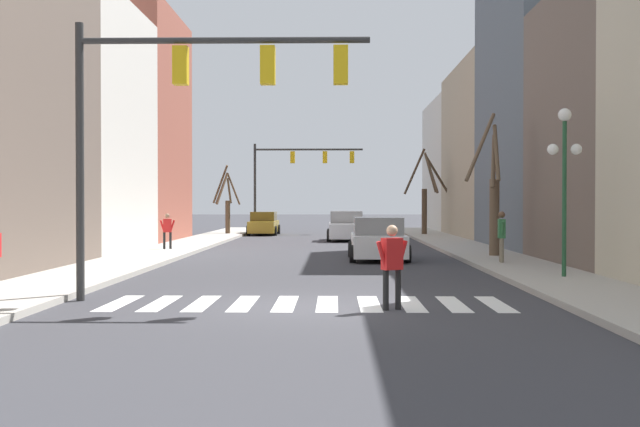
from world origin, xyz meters
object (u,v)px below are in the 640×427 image
Objects in this scene: traffic_signal_far at (295,166)px; car_parked_right_far at (378,240)px; pedestrian_crossing_street at (502,232)px; street_lamp_right_corner at (564,158)px; traffic_signal_near at (188,95)px; street_tree_right_near at (493,198)px; street_tree_left_mid at (426,194)px; pedestrian_waiting_at_curb at (167,228)px; pedestrian_near_right_corner at (392,260)px; car_at_intersection at (346,227)px; car_parked_left_near at (264,224)px; street_tree_left_far at (226,202)px.

car_parked_right_far is at bearing -79.75° from traffic_signal_far.
pedestrian_crossing_street is (8.44, -27.33, -3.56)m from traffic_signal_far.
pedestrian_crossing_street is (-0.62, 4.88, -2.22)m from street_lamp_right_corner.
traffic_signal_near is 3.76× the size of pedestrian_crossing_street.
street_tree_left_mid is (-0.12, 19.66, 0.41)m from street_tree_right_near.
pedestrian_waiting_at_curb is 0.28× the size of street_tree_right_near.
pedestrian_near_right_corner is 14.35m from street_tree_right_near.
traffic_signal_near is 33.16m from street_tree_left_mid.
car_at_intersection is 2.42× the size of pedestrian_near_right_corner.
street_tree_left_far reaches higher than car_parked_left_near.
street_tree_right_near is 24.17m from street_tree_left_far.
car_at_intersection is at bearing -39.36° from street_tree_left_far.
pedestrian_near_right_corner is at bearing -170.41° from car_parked_left_near.
car_parked_right_far is 0.79× the size of street_tree_right_near.
street_tree_left_far is (-7.77, 6.37, 1.41)m from car_at_intersection.
pedestrian_waiting_at_curb is 13.91m from street_tree_right_near.
street_tree_right_near reaches higher than car_parked_right_far.
pedestrian_near_right_corner is (8.44, -17.24, -0.05)m from pedestrian_waiting_at_curb.
street_lamp_right_corner is 31.31m from street_tree_left_far.
traffic_signal_near is 26.62m from car_at_intersection.
pedestrian_waiting_at_curb is (-4.04, 15.96, -3.48)m from traffic_signal_near.
pedestrian_near_right_corner is (4.40, -1.28, -3.53)m from traffic_signal_near.
car_at_intersection is 27.34m from pedestrian_near_right_corner.
car_parked_right_far is 22.33m from street_tree_left_far.
traffic_signal_far is 28.82m from pedestrian_crossing_street.
pedestrian_near_right_corner is at bearing -109.94° from street_tree_right_near.
street_tree_left_far is (-2.34, -1.39, 1.47)m from car_parked_left_near.
pedestrian_waiting_at_curb is (-2.52, -17.86, 0.34)m from car_parked_left_near.
street_lamp_right_corner is 2.66× the size of pedestrian_crossing_street.
street_tree_right_near is at bearing -57.06° from street_tree_left_far.
street_tree_left_far is at bearing -103.22° from pedestrian_waiting_at_curb.
pedestrian_waiting_at_curb is at bearing 65.80° from car_parked_right_far.
car_parked_left_near is (-5.43, 7.76, -0.06)m from car_at_intersection.
car_parked_right_far is at bearing -120.08° from pedestrian_crossing_street.
street_lamp_right_corner reaches higher than pedestrian_near_right_corner.
traffic_signal_far is 38.03m from pedestrian_near_right_corner.
street_tree_left_far reaches higher than car_parked_right_far.
street_tree_left_mid is (0.24, 22.78, 1.57)m from pedestrian_crossing_street.
traffic_signal_near is 4.19× the size of pedestrian_waiting_at_curb.
street_tree_left_far is at bearing 122.94° from street_tree_right_near.
street_tree_left_far is at bearing 75.43° from pedestrian_near_right_corner.
traffic_signal_far is 25.88m from street_tree_right_near.
street_tree_right_near is at bearing -158.89° from car_at_intersection.
traffic_signal_far reaches higher than car_parked_left_near.
traffic_signal_far is 1.67× the size of car_parked_left_near.
car_parked_right_far is 2.79× the size of pedestrian_waiting_at_curb.
street_tree_right_near is 1.21× the size of street_tree_left_far.
traffic_signal_far is 1.40× the size of street_tree_left_mid.
pedestrian_waiting_at_curb is 19.19m from pedestrian_near_right_corner.
pedestrian_crossing_street is at bearing 97.21° from street_lamp_right_corner.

